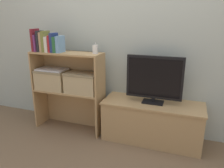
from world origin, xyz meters
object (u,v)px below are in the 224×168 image
book_skyblue (60,44)px  book_plum (38,43)px  book_olive (46,41)px  tv_stand (152,121)px  book_navy (54,43)px  book_ivory (49,44)px  book_crimson (52,44)px  book_tan (43,42)px  tv (154,79)px  book_charcoal (40,41)px  book_forest (57,44)px  storage_basket_left (53,79)px  storage_basket_right (83,82)px  book_maroon (35,40)px  baby_monitor (95,49)px  laptop (52,69)px

book_skyblue → book_plum: bearing=180.0°
book_olive → book_skyblue: 0.19m
tv_stand → book_navy: 1.40m
book_ivory → book_crimson: 0.04m
book_tan → book_skyblue: (0.23, 0.00, -0.02)m
tv → book_navy: bearing=-175.2°
tv_stand → book_crimson: (-1.15, -0.09, 0.81)m
book_charcoal → book_forest: book_charcoal is taller
book_crimson → storage_basket_left: bearing=152.9°
book_forest → storage_basket_right: size_ratio=0.46×
storage_basket_right → book_plum: bearing=-177.6°
book_maroon → book_navy: 0.25m
tv_stand → storage_basket_right: bearing=-174.8°
tv → storage_basket_right: bearing=-174.9°
book_maroon → book_tan: bearing=-0.0°
tv → book_olive: (-1.23, -0.09, 0.35)m
book_charcoal → book_olive: size_ratio=1.01×
book_maroon → baby_monitor: bearing=2.9°
book_skyblue → storage_basket_left: bearing=171.7°
storage_basket_right → book_tan: bearing=-177.3°
baby_monitor → storage_basket_left: (-0.56, -0.01, -0.37)m
tv → book_maroon: (-1.37, -0.09, 0.36)m
baby_monitor → laptop: (-0.56, -0.01, -0.26)m
book_ivory → storage_basket_right: (0.39, 0.02, -0.41)m
book_maroon → book_forest: (0.29, 0.00, -0.04)m
tv_stand → book_maroon: 1.61m
book_charcoal → book_navy: 0.18m
tv → book_skyblue: 1.09m
baby_monitor → storage_basket_right: size_ratio=0.33×
book_charcoal → book_skyblue: size_ratio=1.28×
book_tan → baby_monitor: bearing=3.4°
laptop → storage_basket_right: bearing=-0.0°
baby_monitor → book_charcoal: bearing=-176.8°
tv → book_plum: bearing=-176.0°
book_tan → book_ivory: 0.09m
book_tan → storage_basket_left: (0.07, 0.02, -0.43)m
book_forest → baby_monitor: 0.45m
book_plum → book_tan: 0.07m
book_charcoal → tv_stand: bearing=4.2°
book_charcoal → book_forest: 0.22m
book_olive → storage_basket_right: (0.44, 0.02, -0.44)m
book_maroon → laptop: size_ratio=0.74×
book_maroon → book_skyblue: (0.33, 0.00, -0.04)m
tv → book_skyblue: size_ratio=3.21×
tv_stand → book_maroon: (-1.37, -0.09, 0.85)m
book_ivory → laptop: (-0.01, 0.02, -0.30)m
tv_stand → book_skyblue: book_skyblue is taller
book_tan → baby_monitor: book_tan is taller
book_ivory → book_skyblue: book_skyblue is taller
book_tan → book_navy: size_ratio=1.02×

